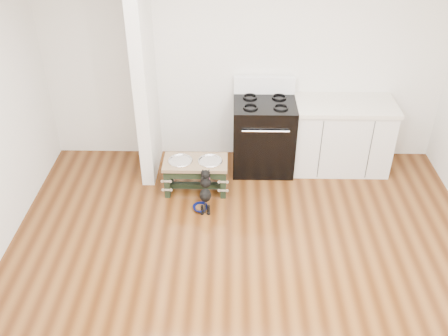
% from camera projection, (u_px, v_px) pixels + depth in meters
% --- Properties ---
extents(ground, '(5.00, 5.00, 0.00)m').
position_uv_depth(ground, '(246.00, 290.00, 4.75)').
color(ground, '#411F0B').
rests_on(ground, ground).
extents(room_shell, '(5.00, 5.00, 5.00)m').
position_uv_depth(room_shell, '(251.00, 145.00, 3.85)').
color(room_shell, silver).
rests_on(room_shell, ground).
extents(partition_wall, '(0.15, 0.80, 2.70)m').
position_uv_depth(partition_wall, '(144.00, 70.00, 5.77)').
color(partition_wall, silver).
rests_on(partition_wall, ground).
extents(oven_range, '(0.76, 0.69, 1.14)m').
position_uv_depth(oven_range, '(263.00, 134.00, 6.28)').
color(oven_range, black).
rests_on(oven_range, ground).
extents(cabinet_run, '(1.24, 0.64, 0.91)m').
position_uv_depth(cabinet_run, '(341.00, 136.00, 6.29)').
color(cabinet_run, silver).
rests_on(cabinet_run, ground).
extents(dog_feeder, '(0.76, 0.40, 0.43)m').
position_uv_depth(dog_feeder, '(196.00, 170.00, 5.94)').
color(dog_feeder, black).
rests_on(dog_feeder, ground).
extents(puppy, '(0.13, 0.39, 0.46)m').
position_uv_depth(puppy, '(205.00, 190.00, 5.67)').
color(puppy, black).
rests_on(puppy, ground).
extents(floor_bowl, '(0.22, 0.22, 0.06)m').
position_uv_depth(floor_bowl, '(200.00, 208.00, 5.76)').
color(floor_bowl, '#0B1353').
rests_on(floor_bowl, ground).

